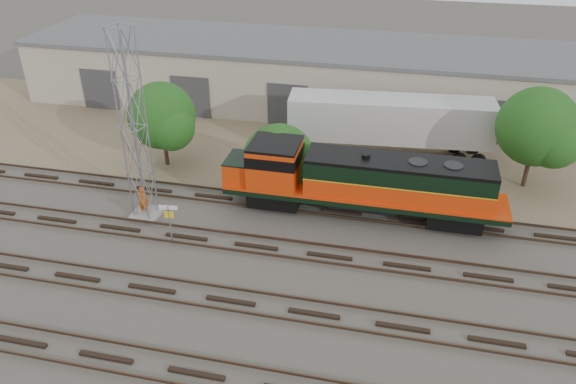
% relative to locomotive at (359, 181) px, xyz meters
% --- Properties ---
extents(ground, '(140.00, 140.00, 0.00)m').
position_rel_locomotive_xyz_m(ground, '(-0.90, -6.00, -2.25)').
color(ground, '#47423A').
rests_on(ground, ground).
extents(dirt_strip, '(80.00, 16.00, 0.02)m').
position_rel_locomotive_xyz_m(dirt_strip, '(-0.90, 9.00, -2.24)').
color(dirt_strip, '#726047').
rests_on(dirt_strip, ground).
extents(tracks, '(80.00, 20.40, 0.28)m').
position_rel_locomotive_xyz_m(tracks, '(-0.90, -9.00, -2.17)').
color(tracks, black).
rests_on(tracks, ground).
extents(warehouse, '(58.40, 10.40, 5.30)m').
position_rel_locomotive_xyz_m(warehouse, '(-0.85, 16.98, 0.41)').
color(warehouse, '#B7AD98').
rests_on(warehouse, ground).
extents(locomotive, '(16.16, 2.84, 3.88)m').
position_rel_locomotive_xyz_m(locomotive, '(0.00, 0.00, 0.00)').
color(locomotive, black).
rests_on(locomotive, tracks).
extents(signal_tower, '(1.62, 1.62, 11.03)m').
position_rel_locomotive_xyz_m(signal_tower, '(-12.06, -2.80, 3.11)').
color(signal_tower, gray).
rests_on(signal_tower, ground).
extents(sign_post, '(1.00, 0.17, 2.46)m').
position_rel_locomotive_xyz_m(sign_post, '(-9.46, -5.14, -0.53)').
color(sign_post, gray).
rests_on(sign_post, ground).
extents(worker, '(0.70, 0.49, 1.84)m').
position_rel_locomotive_xyz_m(worker, '(-12.23, -2.68, -1.32)').
color(worker, '#D14E0B').
rests_on(worker, ground).
extents(semi_trailer, '(14.05, 3.99, 4.26)m').
position_rel_locomotive_xyz_m(semi_trailer, '(1.49, 8.29, 0.44)').
color(semi_trailer, silver).
rests_on(semi_trailer, ground).
extents(tree_west, '(4.68, 4.46, 5.83)m').
position_rel_locomotive_xyz_m(tree_west, '(-13.27, 3.40, 1.24)').
color(tree_west, '#382619').
rests_on(tree_west, ground).
extents(tree_mid, '(4.80, 4.57, 4.57)m').
position_rel_locomotive_xyz_m(tree_mid, '(-4.95, 1.86, -0.35)').
color(tree_mid, '#382619').
rests_on(tree_mid, ground).
extents(tree_east, '(5.10, 4.86, 6.56)m').
position_rel_locomotive_xyz_m(tree_east, '(10.30, 5.61, 1.76)').
color(tree_east, '#382619').
rests_on(tree_east, ground).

